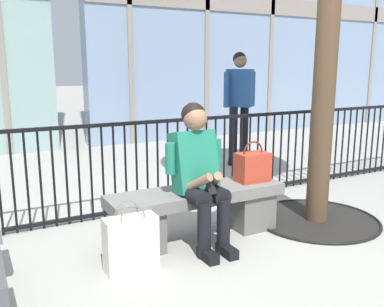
{
  "coord_description": "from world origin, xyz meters",
  "views": [
    {
      "loc": [
        -1.71,
        -3.11,
        1.51
      ],
      "look_at": [
        0.0,
        0.1,
        0.75
      ],
      "focal_mm": 39.47,
      "sensor_mm": 36.0,
      "label": 1
    }
  ],
  "objects_px": {
    "stone_bench": "(197,208)",
    "bystander_at_railing": "(239,100)",
    "handbag_on_bench": "(253,166)",
    "shopping_bag": "(131,243)",
    "seated_person_with_phone": "(199,171)"
  },
  "relations": [
    {
      "from": "seated_person_with_phone",
      "to": "shopping_bag",
      "type": "bearing_deg",
      "value": -165.89
    },
    {
      "from": "stone_bench",
      "to": "shopping_bag",
      "type": "bearing_deg",
      "value": -157.8
    },
    {
      "from": "stone_bench",
      "to": "shopping_bag",
      "type": "height_order",
      "value": "shopping_bag"
    },
    {
      "from": "handbag_on_bench",
      "to": "bystander_at_railing",
      "type": "distance_m",
      "value": 2.64
    },
    {
      "from": "stone_bench",
      "to": "bystander_at_railing",
      "type": "relative_size",
      "value": 0.94
    },
    {
      "from": "stone_bench",
      "to": "bystander_at_railing",
      "type": "bearing_deg",
      "value": 48.78
    },
    {
      "from": "shopping_bag",
      "to": "bystander_at_railing",
      "type": "distance_m",
      "value": 3.75
    },
    {
      "from": "seated_person_with_phone",
      "to": "shopping_bag",
      "type": "relative_size",
      "value": 2.29
    },
    {
      "from": "bystander_at_railing",
      "to": "handbag_on_bench",
      "type": "bearing_deg",
      "value": -121.44
    },
    {
      "from": "seated_person_with_phone",
      "to": "bystander_at_railing",
      "type": "xyz_separation_m",
      "value": [
        2.0,
        2.34,
        0.35
      ]
    },
    {
      "from": "stone_bench",
      "to": "bystander_at_railing",
      "type": "distance_m",
      "value": 3.03
    },
    {
      "from": "stone_bench",
      "to": "seated_person_with_phone",
      "type": "xyz_separation_m",
      "value": [
        -0.06,
        -0.13,
        0.38
      ]
    },
    {
      "from": "handbag_on_bench",
      "to": "shopping_bag",
      "type": "distance_m",
      "value": 1.39
    },
    {
      "from": "stone_bench",
      "to": "handbag_on_bench",
      "type": "relative_size",
      "value": 4.2
    },
    {
      "from": "handbag_on_bench",
      "to": "bystander_at_railing",
      "type": "height_order",
      "value": "bystander_at_railing"
    }
  ]
}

